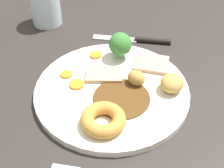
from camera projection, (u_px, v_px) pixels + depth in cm
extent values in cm
cube|color=#2B2623|center=(118.00, 101.00, 64.70)|extent=(120.00, 84.00, 3.60)
cylinder|color=silver|center=(112.00, 90.00, 63.34)|extent=(29.97, 29.97, 1.40)
cylinder|color=#563819|center=(122.00, 98.00, 60.52)|extent=(10.73, 10.73, 0.30)
cube|color=tan|center=(151.00, 64.00, 67.84)|extent=(6.22, 7.37, 0.80)
cube|color=tan|center=(104.00, 75.00, 65.17)|extent=(5.36, 7.78, 0.80)
torus|color=#C68938|center=(103.00, 119.00, 55.23)|extent=(7.87, 7.87, 2.37)
ellipsoid|color=tan|center=(172.00, 83.00, 61.40)|extent=(6.10, 5.92, 3.37)
ellipsoid|color=#BC8C42|center=(136.00, 78.00, 62.72)|extent=(4.19, 4.50, 3.06)
cylinder|color=orange|center=(66.00, 74.00, 65.51)|extent=(2.39, 2.39, 0.45)
cylinder|color=orange|center=(76.00, 85.00, 63.12)|extent=(2.89, 2.89, 0.48)
cylinder|color=orange|center=(96.00, 55.00, 70.31)|extent=(2.57, 2.57, 0.48)
cylinder|color=#8CB766|center=(120.00, 54.00, 69.72)|extent=(1.40, 1.40, 1.61)
sphere|color=#387A33|center=(120.00, 44.00, 68.02)|extent=(4.91, 4.91, 4.91)
cylinder|color=black|center=(153.00, 41.00, 76.19)|extent=(1.26, 8.51, 1.20)
cube|color=silver|center=(115.00, 39.00, 77.45)|extent=(1.78, 10.51, 0.40)
cylinder|color=silver|center=(45.00, 6.00, 80.14)|extent=(7.39, 7.39, 9.52)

